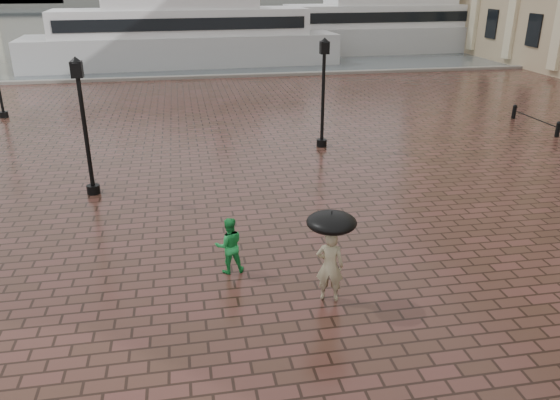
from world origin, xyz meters
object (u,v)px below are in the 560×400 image
object	(u,v)px
adult_pedestrian	(330,266)
ferry_far	(389,25)
child_pedestrian	(229,245)
ferry_near	(183,34)
street_lamps	(128,93)

from	to	relation	value
adult_pedestrian	ferry_far	size ratio (longest dim) A/B	0.07
child_pedestrian	ferry_near	bearing A→B (deg)	-93.65
street_lamps	adult_pedestrian	size ratio (longest dim) A/B	9.07
adult_pedestrian	child_pedestrian	bearing A→B (deg)	-17.89
street_lamps	child_pedestrian	distance (m)	11.94
street_lamps	child_pedestrian	size ratio (longest dim) A/B	10.66
street_lamps	ferry_near	distance (m)	23.51
child_pedestrian	ferry_far	bearing A→B (deg)	-119.97
street_lamps	ferry_near	size ratio (longest dim) A/B	0.61
street_lamps	ferry_near	bearing A→B (deg)	83.56
child_pedestrian	ferry_near	xyz separation A→B (m)	(-0.41, 34.79, 1.74)
ferry_near	ferry_far	xyz separation A→B (m)	(19.63, 5.23, -0.04)
child_pedestrian	ferry_far	distance (m)	44.43
child_pedestrian	adult_pedestrian	bearing A→B (deg)	137.45
child_pedestrian	ferry_near	world-z (taller)	ferry_near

